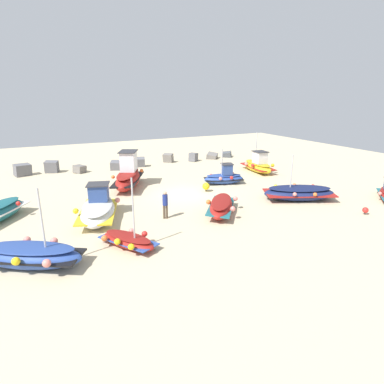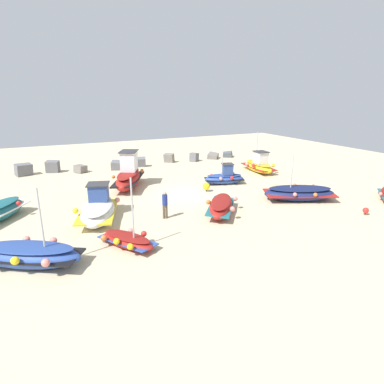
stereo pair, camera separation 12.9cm
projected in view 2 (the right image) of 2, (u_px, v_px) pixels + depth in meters
The scene contains 13 objects.
ground_plane at pixel (184, 194), 24.08m from camera, with size 59.55×59.55×0.00m, color beige.
fishing_boat_1 at pixel (127, 240), 15.78m from camera, with size 2.63×3.30×3.56m.
fishing_boat_3 at pixel (221, 206), 20.09m from camera, with size 3.51×3.97×0.95m.
fishing_boat_4 at pixel (225, 177), 26.74m from camera, with size 3.49×2.08×2.97m.
fishing_boat_5 at pixel (29, 255), 13.93m from camera, with size 4.75×3.72×3.56m.
fishing_boat_6 at pixel (299, 193), 22.67m from camera, with size 5.28×3.76×3.23m.
fishing_boat_7 at pixel (129, 176), 25.63m from camera, with size 3.81×5.33×2.88m.
fishing_boat_8 at pixel (98, 209), 19.24m from camera, with size 3.26×5.04×2.00m.
fishing_boat_9 at pixel (259, 165), 30.86m from camera, with size 2.28×4.38×3.71m.
person_walking at pixel (165, 203), 19.17m from camera, with size 0.32×0.32×1.70m.
breakwater_rocks at pixel (127, 163), 33.00m from camera, with size 23.14×2.86×1.31m.
mooring_buoy_0 at pixel (366, 210), 19.90m from camera, with size 0.36×0.36×0.48m.
mooring_buoy_1 at pixel (206, 186), 24.64m from camera, with size 0.56×0.56×0.70m.
Camera 2 is at (-9.31, -21.03, 7.16)m, focal length 30.35 mm.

